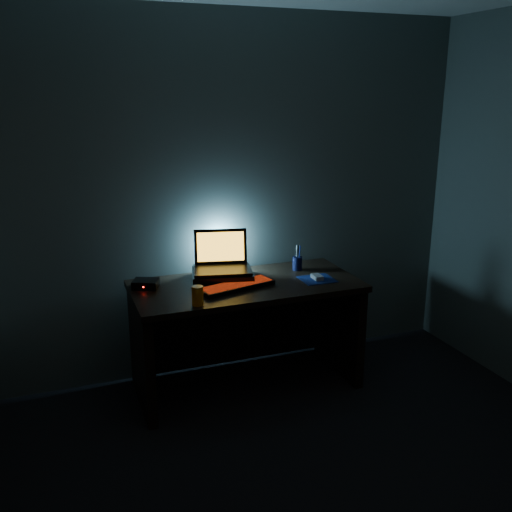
% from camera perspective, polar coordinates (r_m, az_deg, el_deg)
% --- Properties ---
extents(room, '(3.50, 4.00, 2.50)m').
position_cam_1_polar(room, '(2.23, 12.95, -3.20)').
color(room, black).
rests_on(room, ground).
extents(desk, '(1.50, 0.70, 0.75)m').
position_cam_1_polar(desk, '(3.91, -1.24, -6.07)').
color(desk, black).
rests_on(desk, ground).
extents(riser, '(0.46, 0.38, 0.06)m').
position_cam_1_polar(riser, '(3.84, -3.38, -1.96)').
color(riser, black).
rests_on(riser, desk).
extents(laptop, '(0.43, 0.36, 0.26)m').
position_cam_1_polar(laptop, '(3.86, -3.46, -0.45)').
color(laptop, black).
rests_on(laptop, riser).
extents(keyboard, '(0.53, 0.28, 0.03)m').
position_cam_1_polar(keyboard, '(3.67, -1.97, -3.03)').
color(keyboard, black).
rests_on(keyboard, desk).
extents(mousepad, '(0.22, 0.20, 0.00)m').
position_cam_1_polar(mousepad, '(3.87, 6.13, -2.33)').
color(mousepad, '#0C1C56').
rests_on(mousepad, desk).
extents(mouse, '(0.06, 0.09, 0.03)m').
position_cam_1_polar(mouse, '(3.86, 6.14, -2.10)').
color(mouse, gray).
rests_on(mouse, mousepad).
extents(pen_cup, '(0.08, 0.08, 0.10)m').
position_cam_1_polar(pen_cup, '(4.04, 4.15, -0.75)').
color(pen_cup, black).
rests_on(pen_cup, desk).
extents(juice_glass, '(0.09, 0.09, 0.12)m').
position_cam_1_polar(juice_glass, '(3.39, -5.86, -3.97)').
color(juice_glass, orange).
rests_on(juice_glass, desk).
extents(router, '(0.20, 0.18, 0.05)m').
position_cam_1_polar(router, '(3.75, -10.97, -2.74)').
color(router, black).
rests_on(router, desk).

